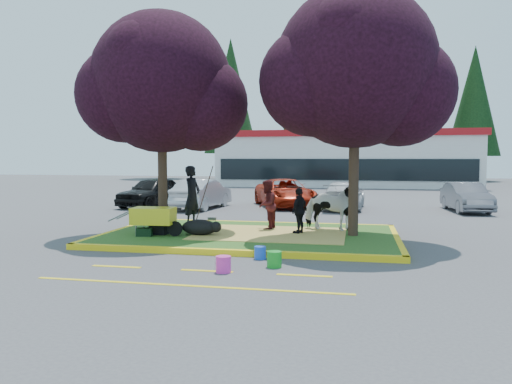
% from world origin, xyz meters
% --- Properties ---
extents(ground, '(90.00, 90.00, 0.00)m').
position_xyz_m(ground, '(0.00, 0.00, 0.00)').
color(ground, '#424244').
rests_on(ground, ground).
extents(median_island, '(8.00, 5.00, 0.15)m').
position_xyz_m(median_island, '(0.00, 0.00, 0.07)').
color(median_island, '#25551A').
rests_on(median_island, ground).
extents(curb_near, '(8.30, 0.16, 0.15)m').
position_xyz_m(curb_near, '(0.00, -2.58, 0.07)').
color(curb_near, yellow).
rests_on(curb_near, ground).
extents(curb_far, '(8.30, 0.16, 0.15)m').
position_xyz_m(curb_far, '(0.00, 2.58, 0.07)').
color(curb_far, yellow).
rests_on(curb_far, ground).
extents(curb_left, '(0.16, 5.30, 0.15)m').
position_xyz_m(curb_left, '(-4.08, 0.00, 0.07)').
color(curb_left, yellow).
rests_on(curb_left, ground).
extents(curb_right, '(0.16, 5.30, 0.15)m').
position_xyz_m(curb_right, '(4.08, 0.00, 0.07)').
color(curb_right, yellow).
rests_on(curb_right, ground).
extents(straw_bedding, '(4.20, 3.00, 0.01)m').
position_xyz_m(straw_bedding, '(0.60, 0.00, 0.15)').
color(straw_bedding, '#DBC65A').
rests_on(straw_bedding, median_island).
extents(tree_purple_left, '(5.06, 4.20, 6.51)m').
position_xyz_m(tree_purple_left, '(-2.78, 0.38, 4.36)').
color(tree_purple_left, black).
rests_on(tree_purple_left, median_island).
extents(tree_purple_right, '(5.30, 4.40, 6.82)m').
position_xyz_m(tree_purple_right, '(2.92, 0.18, 4.56)').
color(tree_purple_right, black).
rests_on(tree_purple_right, median_island).
extents(fire_lane_stripe_a, '(1.10, 0.12, 0.01)m').
position_xyz_m(fire_lane_stripe_a, '(-2.00, -4.20, 0.00)').
color(fire_lane_stripe_a, yellow).
rests_on(fire_lane_stripe_a, ground).
extents(fire_lane_stripe_b, '(1.10, 0.12, 0.01)m').
position_xyz_m(fire_lane_stripe_b, '(0.00, -4.20, 0.00)').
color(fire_lane_stripe_b, yellow).
rests_on(fire_lane_stripe_b, ground).
extents(fire_lane_stripe_c, '(1.10, 0.12, 0.01)m').
position_xyz_m(fire_lane_stripe_c, '(2.00, -4.20, 0.00)').
color(fire_lane_stripe_c, yellow).
rests_on(fire_lane_stripe_c, ground).
extents(fire_lane_long, '(6.00, 0.10, 0.01)m').
position_xyz_m(fire_lane_long, '(0.00, -5.40, 0.00)').
color(fire_lane_long, yellow).
rests_on(fire_lane_long, ground).
extents(retail_building, '(20.40, 8.40, 4.40)m').
position_xyz_m(retail_building, '(2.00, 27.98, 2.25)').
color(retail_building, silver).
rests_on(retail_building, ground).
extents(treeline, '(46.58, 7.80, 14.63)m').
position_xyz_m(treeline, '(1.23, 37.61, 7.73)').
color(treeline, black).
rests_on(treeline, ground).
extents(cow, '(1.79, 1.07, 1.41)m').
position_xyz_m(cow, '(2.23, 0.99, 0.85)').
color(cow, silver).
rests_on(cow, median_island).
extents(calf, '(1.15, 0.86, 0.44)m').
position_xyz_m(calf, '(-1.31, -0.63, 0.37)').
color(calf, black).
rests_on(calf, median_island).
extents(handler, '(0.57, 0.76, 1.90)m').
position_xyz_m(handler, '(-2.16, 1.28, 1.10)').
color(handler, black).
rests_on(handler, median_island).
extents(visitor_a, '(0.66, 0.79, 1.49)m').
position_xyz_m(visitor_a, '(0.34, 0.87, 0.90)').
color(visitor_a, '#4B1517').
rests_on(visitor_a, median_island).
extents(visitor_b, '(0.59, 0.83, 1.31)m').
position_xyz_m(visitor_b, '(1.40, 0.20, 0.80)').
color(visitor_b, black).
rests_on(visitor_b, median_island).
extents(wheelbarrow, '(2.07, 0.76, 0.78)m').
position_xyz_m(wheelbarrow, '(-2.53, -0.93, 0.69)').
color(wheelbarrow, black).
rests_on(wheelbarrow, median_island).
extents(gear_bag_dark, '(0.53, 0.33, 0.25)m').
position_xyz_m(gear_bag_dark, '(-2.48, -0.72, 0.28)').
color(gear_bag_dark, black).
rests_on(gear_bag_dark, median_island).
extents(gear_bag_green, '(0.46, 0.34, 0.22)m').
position_xyz_m(gear_bag_green, '(-2.75, -1.10, 0.26)').
color(gear_bag_green, black).
rests_on(gear_bag_green, median_island).
extents(bucket_green, '(0.36, 0.36, 0.34)m').
position_xyz_m(bucket_green, '(1.30, -3.57, 0.17)').
color(bucket_green, '#179A24').
rests_on(bucket_green, ground).
extents(bucket_pink, '(0.39, 0.39, 0.33)m').
position_xyz_m(bucket_pink, '(0.37, -4.25, 0.17)').
color(bucket_pink, '#F235AD').
rests_on(bucket_pink, ground).
extents(bucket_blue, '(0.36, 0.36, 0.29)m').
position_xyz_m(bucket_blue, '(0.84, -2.80, 0.15)').
color(bucket_blue, blue).
rests_on(bucket_blue, ground).
extents(car_black, '(2.50, 4.34, 1.39)m').
position_xyz_m(car_black, '(-6.48, 8.19, 0.69)').
color(car_black, black).
rests_on(car_black, ground).
extents(car_silver, '(1.79, 4.16, 1.33)m').
position_xyz_m(car_silver, '(-3.88, 7.73, 0.67)').
color(car_silver, '#AFB3B7').
rests_on(car_silver, ground).
extents(car_red, '(3.79, 5.16, 1.30)m').
position_xyz_m(car_red, '(-0.32, 9.32, 0.65)').
color(car_red, '#A9230E').
rests_on(car_red, ground).
extents(car_white, '(1.92, 4.31, 1.23)m').
position_xyz_m(car_white, '(2.43, 8.88, 0.61)').
color(car_white, silver).
rests_on(car_white, ground).
extents(car_grey, '(1.62, 3.85, 1.23)m').
position_xyz_m(car_grey, '(7.59, 8.74, 0.62)').
color(car_grey, slate).
rests_on(car_grey, ground).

